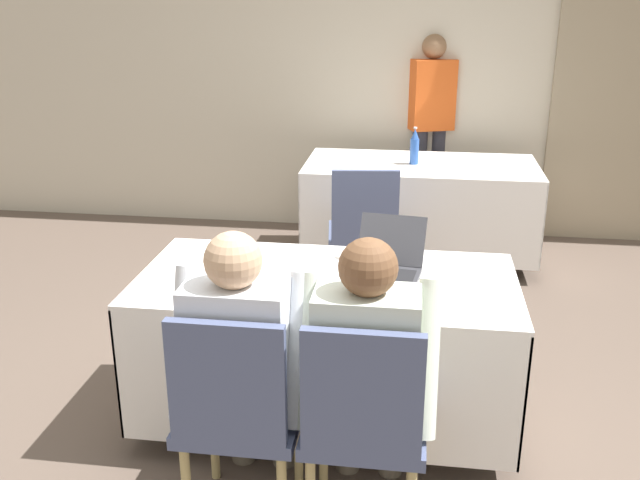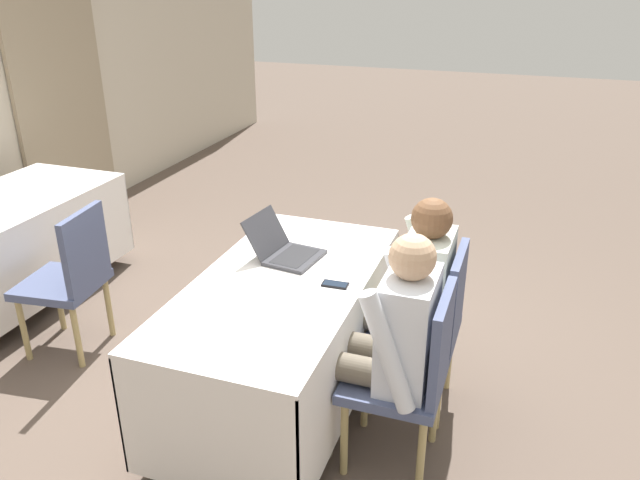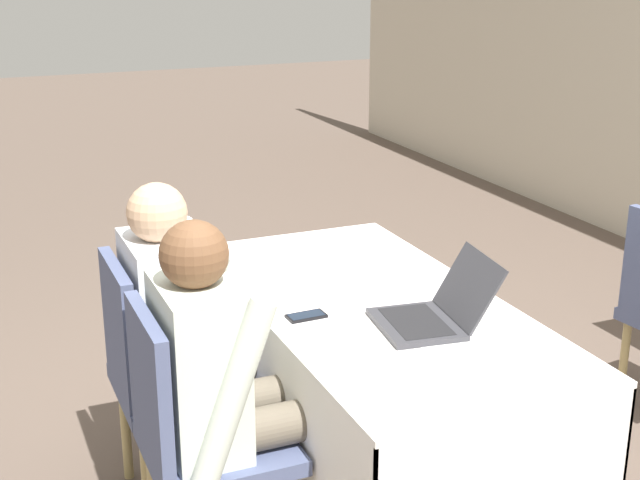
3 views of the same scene
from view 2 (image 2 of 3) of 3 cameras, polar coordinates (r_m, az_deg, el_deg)
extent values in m
plane|color=brown|center=(3.52, -3.29, -14.36)|extent=(24.00, 24.00, 0.00)
cube|color=gray|center=(6.05, -22.89, 13.93)|extent=(1.10, 0.04, 2.65)
cube|color=white|center=(3.13, -3.60, -3.86)|extent=(1.66, 0.82, 0.02)
cube|color=white|center=(3.17, 3.45, -9.98)|extent=(1.66, 0.01, 0.60)
cube|color=white|center=(3.44, -9.78, -7.36)|extent=(1.66, 0.01, 0.60)
cube|color=white|center=(2.69, -10.52, -17.47)|extent=(0.01, 0.82, 0.60)
cube|color=white|center=(3.96, 1.12, -2.63)|extent=(0.01, 0.82, 0.60)
cylinder|color=#333333|center=(3.49, -3.31, -13.63)|extent=(0.06, 0.06, 0.11)
cube|color=white|center=(4.49, -23.10, -1.32)|extent=(1.66, 0.01, 0.60)
cube|color=white|center=(5.31, -20.65, 2.85)|extent=(0.01, 0.82, 0.60)
cylinder|color=#333333|center=(4.90, -26.01, -4.40)|extent=(0.06, 0.06, 0.11)
cube|color=#333338|center=(3.33, -2.31, -1.62)|extent=(0.33, 0.28, 0.02)
cube|color=black|center=(3.33, -2.31, -1.46)|extent=(0.28, 0.20, 0.00)
cube|color=#333338|center=(3.37, -4.99, 0.67)|extent=(0.31, 0.16, 0.21)
cube|color=black|center=(3.37, -4.99, 0.67)|extent=(0.28, 0.14, 0.18)
cube|color=black|center=(3.07, 1.40, -4.09)|extent=(0.07, 0.13, 0.01)
cube|color=#192333|center=(3.06, 1.40, -4.00)|extent=(0.06, 0.12, 0.00)
cube|color=white|center=(3.49, -2.97, -0.54)|extent=(0.31, 0.36, 0.00)
cylinder|color=tan|center=(3.24, 4.13, -13.69)|extent=(0.04, 0.04, 0.41)
cylinder|color=tan|center=(2.97, 2.23, -17.62)|extent=(0.04, 0.04, 0.41)
cylinder|color=tan|center=(3.19, 10.45, -14.79)|extent=(0.04, 0.04, 0.41)
cylinder|color=tan|center=(2.92, 9.22, -18.93)|extent=(0.04, 0.04, 0.41)
cube|color=#4C567A|center=(2.93, 6.72, -12.72)|extent=(0.44, 0.44, 0.05)
cube|color=#4C567A|center=(2.76, 11.06, -9.23)|extent=(0.40, 0.04, 0.45)
cylinder|color=tan|center=(3.60, 6.10, -9.49)|extent=(0.04, 0.04, 0.41)
cylinder|color=tan|center=(3.32, 4.62, -12.67)|extent=(0.04, 0.04, 0.41)
cylinder|color=tan|center=(3.55, 11.71, -10.38)|extent=(0.04, 0.04, 0.41)
cylinder|color=tan|center=(3.27, 10.76, -13.71)|extent=(0.04, 0.04, 0.41)
cube|color=#4C567A|center=(3.30, 8.54, -8.23)|extent=(0.44, 0.44, 0.05)
cube|color=#4C567A|center=(3.15, 12.38, -4.92)|extent=(0.40, 0.04, 0.45)
cylinder|color=tan|center=(4.35, -22.77, -5.15)|extent=(0.04, 0.04, 0.41)
cylinder|color=tan|center=(4.11, -25.47, -7.39)|extent=(0.04, 0.04, 0.41)
cylinder|color=tan|center=(4.16, -18.75, -5.80)|extent=(0.04, 0.04, 0.41)
cylinder|color=tan|center=(3.91, -21.32, -8.21)|extent=(0.04, 0.04, 0.41)
cube|color=#4C567A|center=(4.02, -22.58, -3.75)|extent=(0.49, 0.49, 0.05)
cube|color=#4C567A|center=(3.81, -20.68, -0.78)|extent=(0.41, 0.09, 0.45)
cylinder|color=#665B4C|center=(2.97, 4.73, -9.90)|extent=(0.13, 0.42, 0.13)
cylinder|color=#665B4C|center=(2.83, 3.77, -11.82)|extent=(0.13, 0.42, 0.13)
cylinder|color=#665B4C|center=(3.18, 1.33, -13.77)|extent=(0.10, 0.10, 0.46)
cylinder|color=#665B4C|center=(3.05, 0.24, -15.72)|extent=(0.10, 0.10, 0.46)
cube|color=silver|center=(2.76, 8.02, -8.14)|extent=(0.36, 0.22, 0.52)
cylinder|color=silver|center=(2.94, 8.12, -5.83)|extent=(0.08, 0.26, 0.54)
cylinder|color=silver|center=(2.59, 6.18, -10.19)|extent=(0.08, 0.26, 0.54)
sphere|color=tan|center=(2.60, 8.46, -1.56)|extent=(0.20, 0.20, 0.20)
cylinder|color=#665B4C|center=(3.35, 6.75, -5.80)|extent=(0.13, 0.42, 0.13)
cylinder|color=#665B4C|center=(3.20, 6.01, -7.31)|extent=(0.13, 0.42, 0.13)
cylinder|color=#665B4C|center=(3.54, 3.65, -9.52)|extent=(0.10, 0.10, 0.46)
cylinder|color=#665B4C|center=(3.40, 2.80, -11.10)|extent=(0.10, 0.10, 0.46)
cube|color=silver|center=(3.15, 9.74, -3.97)|extent=(0.36, 0.22, 0.52)
cylinder|color=silver|center=(3.34, 9.72, -2.17)|extent=(0.08, 0.26, 0.54)
cylinder|color=silver|center=(2.97, 8.26, -5.52)|extent=(0.08, 0.26, 0.54)
sphere|color=brown|center=(3.01, 10.19, 1.94)|extent=(0.20, 0.20, 0.20)
camera|label=1|loc=(3.41, 51.63, 11.25)|focal=40.00mm
camera|label=3|loc=(5.11, 22.78, 18.96)|focal=50.00mm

